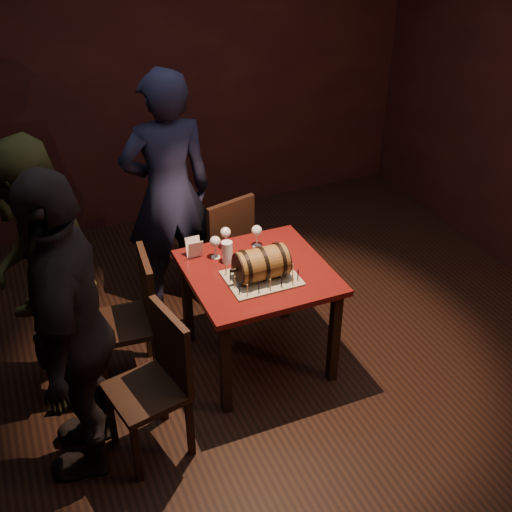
% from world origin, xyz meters
% --- Properties ---
extents(room_shell, '(5.04, 5.04, 2.80)m').
position_xyz_m(room_shell, '(0.00, 0.00, 1.40)').
color(room_shell, black).
rests_on(room_shell, ground).
extents(pub_table, '(0.90, 0.90, 0.75)m').
position_xyz_m(pub_table, '(0.04, 0.18, 0.64)').
color(pub_table, '#450B0B').
rests_on(pub_table, ground).
extents(cake_board, '(0.45, 0.35, 0.01)m').
position_xyz_m(cake_board, '(0.02, 0.08, 0.76)').
color(cake_board, gray).
rests_on(cake_board, pub_table).
extents(barrel_cake, '(0.38, 0.22, 0.22)m').
position_xyz_m(barrel_cake, '(0.02, 0.08, 0.87)').
color(barrel_cake, brown).
rests_on(barrel_cake, cake_board).
extents(birthday_candles, '(0.40, 0.30, 0.09)m').
position_xyz_m(birthday_candles, '(0.02, 0.08, 0.80)').
color(birthday_candles, '#E0C786').
rests_on(birthday_candles, cake_board).
extents(wine_glass_left, '(0.07, 0.07, 0.16)m').
position_xyz_m(wine_glass_left, '(-0.16, 0.43, 0.87)').
color(wine_glass_left, silver).
rests_on(wine_glass_left, pub_table).
extents(wine_glass_mid, '(0.07, 0.07, 0.16)m').
position_xyz_m(wine_glass_mid, '(-0.06, 0.51, 0.87)').
color(wine_glass_mid, silver).
rests_on(wine_glass_mid, pub_table).
extents(wine_glass_right, '(0.07, 0.07, 0.16)m').
position_xyz_m(wine_glass_right, '(0.15, 0.46, 0.87)').
color(wine_glass_right, silver).
rests_on(wine_glass_right, pub_table).
extents(pint_of_ale, '(0.07, 0.07, 0.15)m').
position_xyz_m(pint_of_ale, '(-0.11, 0.35, 0.82)').
color(pint_of_ale, silver).
rests_on(pint_of_ale, pub_table).
extents(menu_card, '(0.10, 0.05, 0.13)m').
position_xyz_m(menu_card, '(-0.29, 0.50, 0.81)').
color(menu_card, white).
rests_on(menu_card, pub_table).
extents(chair_back, '(0.49, 0.49, 0.93)m').
position_xyz_m(chair_back, '(0.07, 0.92, 0.52)').
color(chair_back, black).
rests_on(chair_back, ground).
extents(chair_left_rear, '(0.43, 0.43, 0.93)m').
position_xyz_m(chair_left_rear, '(-0.76, 0.35, 0.52)').
color(chair_left_rear, black).
rests_on(chair_left_rear, ground).
extents(chair_left_front, '(0.47, 0.47, 0.93)m').
position_xyz_m(chair_left_front, '(-0.78, -0.29, 0.52)').
color(chair_left_front, black).
rests_on(chair_left_front, ground).
extents(person_back, '(0.68, 0.45, 1.86)m').
position_xyz_m(person_back, '(-0.28, 1.12, 0.93)').
color(person_back, black).
rests_on(person_back, ground).
extents(person_left_rear, '(0.85, 0.99, 1.76)m').
position_xyz_m(person_left_rear, '(-1.29, 0.41, 0.88)').
color(person_left_rear, '#3A3E1F').
rests_on(person_left_rear, ground).
extents(person_left_front, '(0.74, 1.17, 1.85)m').
position_xyz_m(person_left_front, '(-1.19, -0.20, 0.92)').
color(person_left_front, black).
rests_on(person_left_front, ground).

